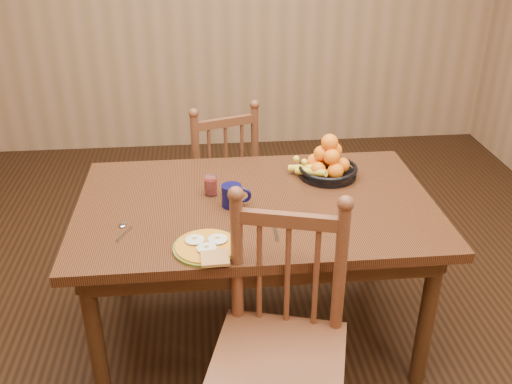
{
  "coord_description": "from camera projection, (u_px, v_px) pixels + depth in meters",
  "views": [
    {
      "loc": [
        -0.22,
        -2.24,
        1.98
      ],
      "look_at": [
        0.0,
        0.0,
        0.8
      ],
      "focal_mm": 40.0,
      "sensor_mm": 36.0,
      "label": 1
    }
  ],
  "objects": [
    {
      "name": "spoon",
      "position": [
        123.0,
        228.0,
        2.36
      ],
      "size": [
        0.06,
        0.15,
        0.01
      ],
      "rotation": [
        0.0,
        0.0,
        -0.42
      ],
      "color": "silver",
      "rests_on": "dining_table"
    },
    {
      "name": "fork",
      "position": [
        275.0,
        228.0,
        2.36
      ],
      "size": [
        0.03,
        0.18,
        0.0
      ],
      "rotation": [
        0.0,
        0.0,
        0.01
      ],
      "color": "silver",
      "rests_on": "dining_table"
    },
    {
      "name": "fruit_bowl",
      "position": [
        327.0,
        164.0,
        2.77
      ],
      "size": [
        0.32,
        0.29,
        0.22
      ],
      "color": "black",
      "rests_on": "dining_table"
    },
    {
      "name": "chair_far",
      "position": [
        218.0,
        179.0,
        3.43
      ],
      "size": [
        0.54,
        0.52,
        0.95
      ],
      "rotation": [
        0.0,
        0.0,
        3.46
      ],
      "color": "#492616",
      "rests_on": "ground"
    },
    {
      "name": "juice_glass",
      "position": [
        211.0,
        186.0,
        2.61
      ],
      "size": [
        0.06,
        0.06,
        0.09
      ],
      "color": "silver",
      "rests_on": "dining_table"
    },
    {
      "name": "dining_table",
      "position": [
        256.0,
        218.0,
        2.6
      ],
      "size": [
        1.6,
        1.0,
        0.75
      ],
      "color": "black",
      "rests_on": "ground"
    },
    {
      "name": "coffee_mug",
      "position": [
        233.0,
        195.0,
        2.51
      ],
      "size": [
        0.13,
        0.09,
        0.1
      ],
      "color": "black",
      "rests_on": "dining_table"
    },
    {
      "name": "chair_near",
      "position": [
        281.0,
        347.0,
        2.09
      ],
      "size": [
        0.57,
        0.56,
        1.04
      ],
      "rotation": [
        0.0,
        0.0,
        -0.27
      ],
      "color": "#492616",
      "rests_on": "ground"
    },
    {
      "name": "room",
      "position": [
        256.0,
        71.0,
        2.29
      ],
      "size": [
        4.52,
        5.02,
        2.72
      ],
      "color": "black",
      "rests_on": "ground"
    },
    {
      "name": "breakfast_plate",
      "position": [
        207.0,
        247.0,
        2.21
      ],
      "size": [
        0.26,
        0.29,
        0.04
      ],
      "color": "#59601E",
      "rests_on": "dining_table"
    }
  ]
}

